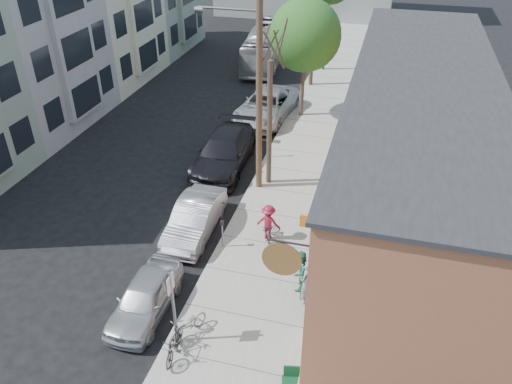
% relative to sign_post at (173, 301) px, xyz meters
% --- Properties ---
extents(ground, '(120.00, 120.00, 0.00)m').
position_rel_sign_post_xyz_m(ground, '(-2.35, 3.54, -1.83)').
color(ground, black).
extents(sidewalk, '(4.50, 58.00, 0.15)m').
position_rel_sign_post_xyz_m(sidewalk, '(1.90, 14.54, -1.76)').
color(sidewalk, '#A3A196').
rests_on(sidewalk, ground).
extents(cafe_building, '(6.60, 20.20, 6.61)m').
position_rel_sign_post_xyz_m(cafe_building, '(6.64, 8.54, 1.47)').
color(cafe_building, '#A0583B').
rests_on(cafe_building, ground).
extents(apartment_row, '(6.30, 32.00, 9.00)m').
position_rel_sign_post_xyz_m(apartment_row, '(-14.20, 17.54, 2.67)').
color(apartment_row, gray).
rests_on(apartment_row, ground).
extents(sign_post, '(0.07, 0.45, 2.80)m').
position_rel_sign_post_xyz_m(sign_post, '(0.00, 0.00, 0.00)').
color(sign_post, slate).
rests_on(sign_post, sidewalk).
extents(parking_meter_near, '(0.14, 0.14, 1.24)m').
position_rel_sign_post_xyz_m(parking_meter_near, '(-0.10, 4.87, -0.85)').
color(parking_meter_near, slate).
rests_on(parking_meter_near, sidewalk).
extents(parking_meter_far, '(0.14, 0.14, 1.24)m').
position_rel_sign_post_xyz_m(parking_meter_far, '(-0.10, 12.62, -0.85)').
color(parking_meter_far, slate).
rests_on(parking_meter_far, sidewalk).
extents(utility_pole_near, '(3.57, 0.28, 10.00)m').
position_rel_sign_post_xyz_m(utility_pole_near, '(0.04, 9.65, 3.58)').
color(utility_pole_near, '#503A28').
rests_on(utility_pole_near, sidewalk).
extents(utility_pole_far, '(1.80, 0.28, 10.00)m').
position_rel_sign_post_xyz_m(utility_pole_far, '(0.10, 23.75, 3.51)').
color(utility_pole_far, '#503A28').
rests_on(utility_pole_far, sidewalk).
extents(tree_bare, '(0.24, 0.24, 5.93)m').
position_rel_sign_post_xyz_m(tree_bare, '(0.45, 10.14, 1.28)').
color(tree_bare, '#44392C').
rests_on(tree_bare, sidewalk).
extents(tree_leafy_mid, '(4.10, 4.10, 6.87)m').
position_rel_sign_post_xyz_m(tree_leafy_mid, '(0.45, 18.39, 3.13)').
color(tree_leafy_mid, '#44392C').
rests_on(tree_leafy_mid, sidewalk).
extents(patio_chair_a, '(0.62, 0.62, 0.88)m').
position_rel_sign_post_xyz_m(patio_chair_a, '(3.60, 2.99, -1.24)').
color(patio_chair_a, '#134627').
rests_on(patio_chair_a, sidewalk).
extents(patio_chair_b, '(0.60, 0.60, 0.88)m').
position_rel_sign_post_xyz_m(patio_chair_b, '(3.82, -0.93, -1.24)').
color(patio_chair_b, '#134627').
rests_on(patio_chair_b, sidewalk).
extents(patron_grey, '(0.59, 0.73, 1.75)m').
position_rel_sign_post_xyz_m(patron_grey, '(3.60, 2.76, -0.81)').
color(patron_grey, gray).
rests_on(patron_grey, sidewalk).
extents(patron_green, '(0.85, 0.95, 1.62)m').
position_rel_sign_post_xyz_m(patron_green, '(3.27, 3.31, -0.87)').
color(patron_green, '#2F7559').
rests_on(patron_green, sidewalk).
extents(cyclist, '(1.04, 0.66, 1.54)m').
position_rel_sign_post_xyz_m(cyclist, '(1.50, 5.89, -0.91)').
color(cyclist, maroon).
rests_on(cyclist, sidewalk).
extents(cyclist_bike, '(1.07, 1.78, 0.89)m').
position_rel_sign_post_xyz_m(cyclist_bike, '(1.50, 5.89, -1.24)').
color(cyclist_bike, black).
rests_on(cyclist_bike, sidewalk).
extents(parked_bike_a, '(0.56, 1.57, 0.93)m').
position_rel_sign_post_xyz_m(parked_bike_a, '(0.16, -0.53, -1.22)').
color(parked_bike_a, black).
rests_on(parked_bike_a, sidewalk).
extents(parked_bike_b, '(1.16, 1.71, 0.85)m').
position_rel_sign_post_xyz_m(parked_bike_b, '(0.28, 0.25, -1.26)').
color(parked_bike_b, slate).
rests_on(parked_bike_b, sidewalk).
extents(car_0, '(1.59, 3.86, 1.31)m').
position_rel_sign_post_xyz_m(car_0, '(-1.55, 1.01, -1.18)').
color(car_0, '#B2B5BA').
rests_on(car_0, ground).
extents(car_1, '(1.64, 4.41, 1.44)m').
position_rel_sign_post_xyz_m(car_1, '(-1.55, 5.61, -1.11)').
color(car_1, '#B9BCC2').
rests_on(car_1, ground).
extents(car_2, '(2.59, 5.91, 1.69)m').
position_rel_sign_post_xyz_m(car_2, '(-2.13, 11.21, -0.99)').
color(car_2, black).
rests_on(car_2, ground).
extents(car_3, '(3.27, 6.17, 1.65)m').
position_rel_sign_post_xyz_m(car_3, '(-1.55, 17.59, -1.01)').
color(car_3, '#AFB1B7').
rests_on(car_3, ground).
extents(bus, '(3.17, 9.97, 2.73)m').
position_rel_sign_post_xyz_m(bus, '(-4.23, 27.92, -0.47)').
color(bus, silver).
rests_on(bus, ground).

